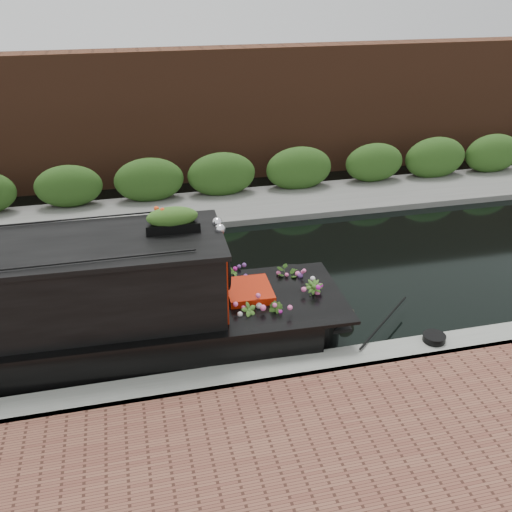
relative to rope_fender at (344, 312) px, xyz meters
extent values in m
plane|color=black|center=(-3.13, 1.81, -0.16)|extent=(80.00, 80.00, 0.00)
cube|color=gray|center=(-3.13, -1.49, -0.16)|extent=(40.00, 0.60, 0.50)
cube|color=slate|center=(-3.13, 6.01, -0.16)|extent=(40.00, 2.40, 0.34)
cube|color=#2B521B|center=(-3.13, 6.91, -0.16)|extent=(40.00, 1.10, 2.80)
cube|color=#502B1B|center=(-3.13, 9.01, -0.16)|extent=(40.00, 1.00, 8.00)
cube|color=#B21E07|center=(-2.43, 0.00, 1.28)|extent=(0.12, 1.78, 1.37)
cube|color=black|center=(-3.77, -0.90, 1.36)|extent=(0.91, 0.06, 0.56)
cube|color=#B21E07|center=(-1.90, 0.00, 0.55)|extent=(0.84, 0.94, 0.51)
sphere|color=white|center=(-2.42, -0.14, 2.08)|extent=(0.18, 0.18, 0.18)
sphere|color=white|center=(-2.42, 0.14, 2.08)|extent=(0.18, 0.18, 0.18)
cube|color=black|center=(-3.18, 0.00, 2.13)|extent=(0.90, 0.28, 0.17)
ellipsoid|color=#F64A1B|center=(-3.18, 0.00, 2.34)|extent=(0.98, 0.28, 0.24)
imported|color=#396521|center=(-2.04, -0.63, 0.57)|extent=(0.34, 0.29, 0.55)
imported|color=#396521|center=(-1.59, -0.73, 0.57)|extent=(0.34, 0.37, 0.55)
imported|color=#396521|center=(-0.97, 0.48, 0.56)|extent=(0.59, 0.55, 0.54)
imported|color=#396521|center=(-0.77, -0.27, 0.61)|extent=(0.48, 0.48, 0.62)
imported|color=#396521|center=(-2.02, 0.80, 0.56)|extent=(0.30, 0.33, 0.53)
cylinder|color=olive|center=(0.00, 0.00, 0.00)|extent=(0.32, 0.36, 0.32)
cylinder|color=black|center=(1.13, -1.40, 0.15)|extent=(0.40, 0.40, 0.12)
camera|label=1|loc=(-3.87, -8.72, 5.99)|focal=40.00mm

